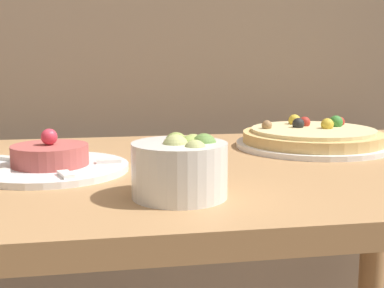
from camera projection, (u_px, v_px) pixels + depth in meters
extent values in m
cube|color=#AD7F51|center=(151.00, 177.00, 0.88)|extent=(1.24, 0.67, 0.03)
cylinder|color=#AD7F51|center=(371.00, 288.00, 1.31)|extent=(0.06, 0.06, 0.70)
cylinder|color=white|center=(313.00, 145.00, 1.06)|extent=(0.30, 0.30, 0.01)
cylinder|color=#DBB26B|center=(313.00, 137.00, 1.06)|extent=(0.28, 0.28, 0.02)
cylinder|color=beige|center=(313.00, 130.00, 1.06)|extent=(0.24, 0.24, 0.01)
sphere|color=#B22D23|center=(340.00, 122.00, 1.11)|extent=(0.02, 0.02, 0.02)
sphere|color=black|center=(298.00, 124.00, 1.07)|extent=(0.02, 0.02, 0.02)
sphere|color=#B22D23|center=(305.00, 122.00, 1.10)|extent=(0.02, 0.02, 0.02)
sphere|color=gold|center=(294.00, 120.00, 1.12)|extent=(0.03, 0.03, 0.03)
sphere|color=#997047|center=(267.00, 125.00, 1.06)|extent=(0.02, 0.02, 0.02)
sphere|color=#387F33|center=(336.00, 122.00, 1.09)|extent=(0.03, 0.03, 0.03)
sphere|color=gold|center=(327.00, 125.00, 1.06)|extent=(0.03, 0.03, 0.03)
cylinder|color=white|center=(51.00, 168.00, 0.85)|extent=(0.25, 0.25, 0.01)
cylinder|color=#B2514C|center=(50.00, 155.00, 0.84)|extent=(0.12, 0.12, 0.03)
sphere|color=#E0384C|center=(49.00, 137.00, 0.84)|extent=(0.03, 0.03, 0.03)
cube|color=white|center=(109.00, 161.00, 0.86)|extent=(0.04, 0.02, 0.01)
cube|color=white|center=(71.00, 153.00, 0.93)|extent=(0.03, 0.04, 0.01)
cube|color=white|center=(7.00, 158.00, 0.88)|extent=(0.04, 0.04, 0.01)
cube|color=white|center=(66.00, 174.00, 0.76)|extent=(0.03, 0.04, 0.01)
cylinder|color=white|center=(180.00, 170.00, 0.69)|extent=(0.12, 0.12, 0.07)
sphere|color=#B7BC70|center=(175.00, 148.00, 0.68)|extent=(0.03, 0.03, 0.03)
sphere|color=#8EA34C|center=(189.00, 146.00, 0.69)|extent=(0.03, 0.03, 0.03)
sphere|color=#A3B25B|center=(193.00, 145.00, 0.70)|extent=(0.03, 0.03, 0.03)
sphere|color=#668E42|center=(204.00, 146.00, 0.69)|extent=(0.03, 0.03, 0.03)
sphere|color=#8EA34C|center=(176.00, 144.00, 0.71)|extent=(0.03, 0.03, 0.03)
sphere|color=#B7BC70|center=(195.00, 151.00, 0.66)|extent=(0.03, 0.03, 0.03)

